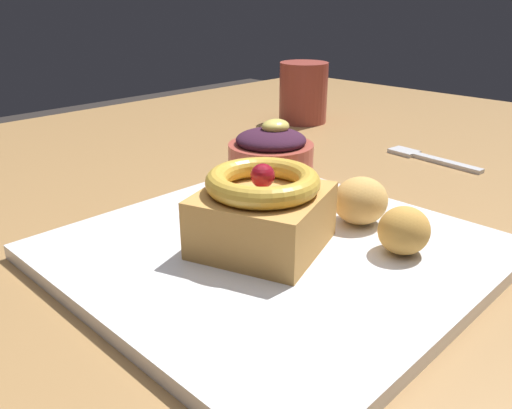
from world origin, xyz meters
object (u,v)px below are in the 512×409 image
at_px(fork, 427,158).
at_px(coffee_mug, 303,93).
at_px(front_plate, 274,251).
at_px(fritter_middle, 361,201).
at_px(fritter_front, 404,230).
at_px(cake_slice, 262,210).
at_px(berry_ramekin, 269,161).

relative_size(fork, coffee_mug, 1.34).
height_order(front_plate, fork, front_plate).
distance_m(fritter_middle, coffee_mug, 0.43).
xyz_separation_m(front_plate, fritter_middle, (0.08, -0.02, 0.03)).
distance_m(front_plate, coffee_mug, 0.48).
xyz_separation_m(fritter_front, fritter_middle, (0.02, 0.06, 0.00)).
bearing_deg(fork, fritter_middle, 110.38).
height_order(cake_slice, berry_ramekin, berry_ramekin).
distance_m(front_plate, fork, 0.33).
bearing_deg(berry_ramekin, cake_slice, -139.21).
bearing_deg(berry_ramekin, fritter_middle, -91.10).
relative_size(front_plate, cake_slice, 2.59).
xyz_separation_m(front_plate, coffee_mug, (0.38, 0.29, 0.04)).
bearing_deg(coffee_mug, cake_slice, -143.98).
relative_size(fritter_front, fritter_middle, 0.85).
relative_size(berry_ramekin, fork, 0.65).
bearing_deg(fritter_front, coffee_mug, 48.70).
bearing_deg(coffee_mug, berry_ramekin, -145.63).
xyz_separation_m(front_plate, fork, (0.33, 0.04, -0.00)).
relative_size(fritter_middle, coffee_mug, 0.51).
relative_size(cake_slice, fritter_front, 2.87).
relative_size(cake_slice, berry_ramekin, 1.41).
xyz_separation_m(fritter_front, coffee_mug, (0.32, 0.36, 0.02)).
distance_m(cake_slice, fork, 0.34).
bearing_deg(fritter_middle, fritter_front, -113.70).
bearing_deg(cake_slice, fritter_middle, -17.08).
bearing_deg(front_plate, cake_slice, 154.18).
bearing_deg(fork, cake_slice, 101.90).
distance_m(front_plate, fritter_middle, 0.09).
bearing_deg(fritter_front, fork, 23.78).
height_order(front_plate, fritter_front, fritter_front).
height_order(front_plate, coffee_mug, coffee_mug).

